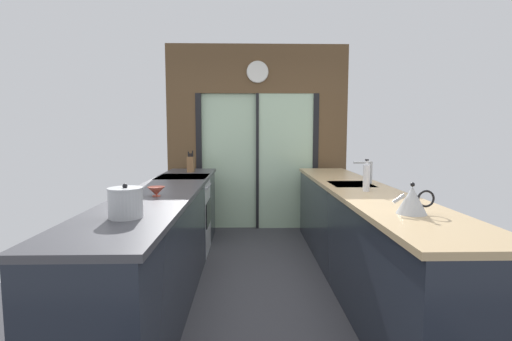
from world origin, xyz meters
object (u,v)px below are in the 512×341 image
Objects in this scene: knife_block at (191,164)px; stock_pot at (126,203)px; oven_range at (184,215)px; soap_bottle at (366,177)px; mixing_bowl at (156,191)px; kettle at (412,200)px.

stock_pot is (-0.00, -2.65, -0.01)m from knife_block.
soap_bottle reaches higher than oven_range.
oven_range is 4.40× the size of stock_pot.
stock_pot is at bearing -90.00° from mixing_bowl.
soap_bottle reaches higher than stock_pot.
stock_pot is (0.02, -2.15, 0.56)m from oven_range.
knife_block is 3.13m from kettle.
oven_range is at bearing 146.88° from soap_bottle.
stock_pot is 0.77× the size of kettle.
oven_range is 1.48m from mixing_bowl.
stock_pot reaches higher than kettle.
mixing_bowl is 0.53× the size of kettle.
knife_block is at bearing 136.90° from soap_bottle.
stock_pot is 1.78m from kettle.
kettle is (1.80, -2.09, 0.55)m from oven_range.
knife_block is (0.02, 0.49, 0.57)m from oven_range.
knife_block reaches higher than mixing_bowl.
mixing_bowl is at bearing 90.00° from stock_pot.
knife_block is 0.98× the size of soap_bottle.
oven_range is at bearing 90.76° from mixing_bowl.
kettle is at bearing -21.44° from mixing_bowl.
oven_range is 6.46× the size of mixing_bowl.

